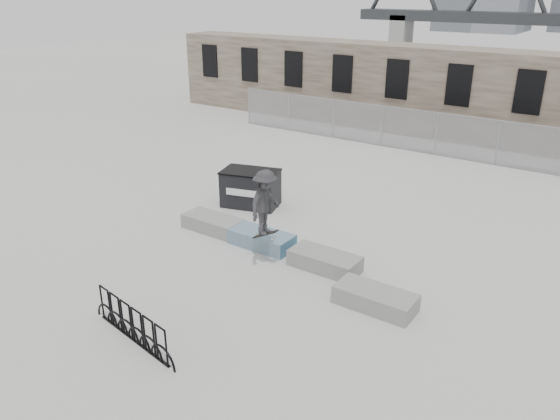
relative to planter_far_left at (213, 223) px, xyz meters
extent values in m
plane|color=beige|center=(2.92, -0.15, -0.26)|extent=(120.00, 120.00, 0.00)
cube|color=brown|center=(2.92, 16.10, 1.99)|extent=(36.00, 2.50, 4.50)
cube|color=black|center=(-13.08, 14.83, 2.64)|extent=(1.20, 0.12, 2.00)
cube|color=black|center=(-9.88, 14.83, 2.64)|extent=(1.20, 0.12, 2.00)
cube|color=black|center=(-6.68, 14.83, 2.64)|extent=(1.20, 0.12, 2.00)
cube|color=black|center=(-3.48, 14.83, 2.64)|extent=(1.20, 0.12, 2.00)
cube|color=black|center=(-0.28, 14.83, 2.64)|extent=(1.20, 0.12, 2.00)
cube|color=black|center=(2.92, 14.83, 2.64)|extent=(1.20, 0.12, 2.00)
cube|color=black|center=(6.12, 14.83, 2.64)|extent=(1.20, 0.12, 2.00)
cylinder|color=gray|center=(-8.08, 12.35, 0.74)|extent=(0.06, 0.06, 2.00)
cylinder|color=gray|center=(-5.33, 12.35, 0.74)|extent=(0.06, 0.06, 2.00)
cylinder|color=gray|center=(-2.58, 12.35, 0.74)|extent=(0.06, 0.06, 2.00)
cylinder|color=gray|center=(0.17, 12.35, 0.74)|extent=(0.06, 0.06, 2.00)
cylinder|color=gray|center=(2.92, 12.35, 0.74)|extent=(0.06, 0.06, 2.00)
cylinder|color=gray|center=(5.67, 12.35, 0.74)|extent=(0.06, 0.06, 2.00)
cube|color=#99999E|center=(2.92, 12.35, 0.74)|extent=(22.00, 0.02, 2.00)
cylinder|color=gray|center=(2.92, 12.35, 1.74)|extent=(22.00, 0.04, 0.04)
cube|color=gray|center=(0.00, 0.00, -0.02)|extent=(2.00, 0.90, 0.47)
cube|color=#2D471E|center=(0.00, 0.00, 0.15)|extent=(1.76, 0.66, 0.10)
cube|color=#2C5E85|center=(2.01, -0.05, -0.02)|extent=(2.00, 0.90, 0.47)
cube|color=#2D471E|center=(2.01, -0.05, 0.15)|extent=(1.76, 0.66, 0.10)
cube|color=gray|center=(4.31, -0.18, -0.02)|extent=(2.00, 0.90, 0.47)
cube|color=#2D471E|center=(4.31, -0.18, 0.15)|extent=(1.76, 0.66, 0.10)
cube|color=gray|center=(6.35, -1.19, -0.02)|extent=(2.00, 0.90, 0.47)
cube|color=#2D471E|center=(6.35, -1.19, 0.15)|extent=(1.76, 0.66, 0.10)
cube|color=black|center=(-0.31, 2.42, 0.38)|extent=(2.20, 1.67, 1.27)
cube|color=black|center=(-0.31, 2.42, 1.03)|extent=(2.26, 1.73, 0.06)
cube|color=white|center=(-0.14, 1.84, 0.43)|extent=(1.32, 0.40, 0.24)
cube|color=black|center=(2.51, -5.55, -0.24)|extent=(2.67, 0.49, 0.04)
torus|color=black|center=(1.40, -5.37, 0.19)|extent=(0.89, 0.19, 0.89)
torus|color=black|center=(1.84, -5.44, 0.19)|extent=(0.89, 0.19, 0.89)
torus|color=black|center=(2.29, -5.51, 0.19)|extent=(0.89, 0.19, 0.89)
torus|color=black|center=(2.73, -5.59, 0.19)|extent=(0.89, 0.19, 0.89)
torus|color=black|center=(3.18, -5.66, 0.19)|extent=(0.89, 0.19, 0.89)
torus|color=black|center=(3.62, -5.73, 0.19)|extent=(0.89, 0.19, 0.89)
cube|color=gray|center=(-17.08, 54.85, 1.74)|extent=(2.00, 3.00, 4.00)
imported|color=#2D2C2F|center=(2.81, -0.93, 1.66)|extent=(0.74, 1.22, 1.85)
cube|color=black|center=(2.81, -0.93, 0.70)|extent=(0.76, 0.30, 0.36)
cylinder|color=beige|center=(2.53, -1.00, 0.65)|extent=(0.06, 0.03, 0.06)
cylinder|color=beige|center=(2.53, -0.86, 0.65)|extent=(0.06, 0.03, 0.06)
cylinder|color=beige|center=(3.09, -1.00, 0.65)|extent=(0.06, 0.03, 0.06)
cylinder|color=beige|center=(3.09, -0.86, 0.65)|extent=(0.06, 0.03, 0.06)
camera|label=1|loc=(11.03, -12.06, 7.15)|focal=35.00mm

